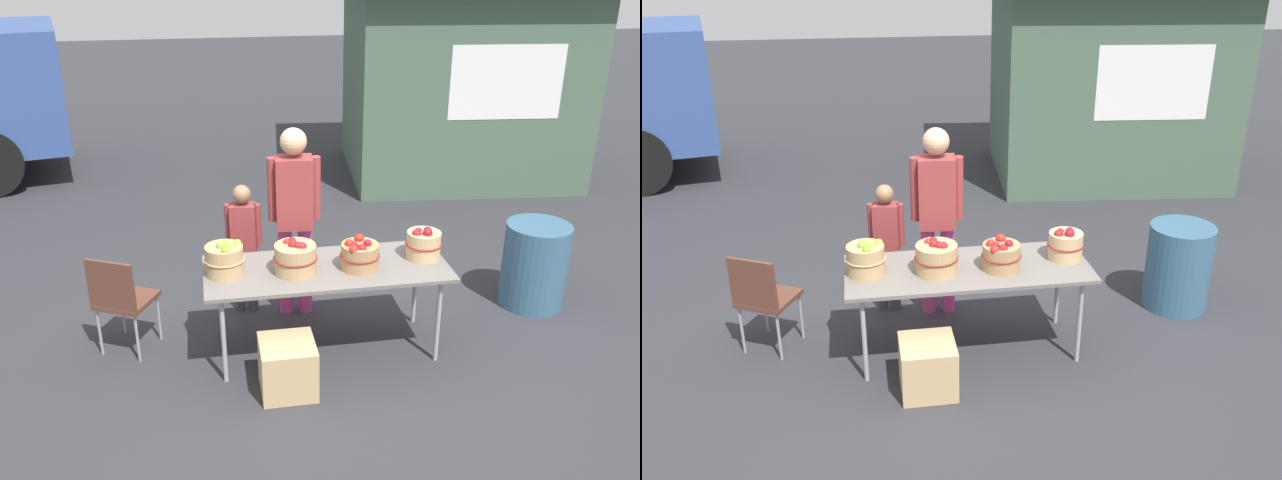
{
  "view_description": "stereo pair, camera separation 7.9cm",
  "coord_description": "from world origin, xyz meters",
  "views": [
    {
      "loc": [
        -0.86,
        -4.61,
        3.06
      ],
      "look_at": [
        0.0,
        0.3,
        0.85
      ],
      "focal_mm": 37.81,
      "sensor_mm": 36.0,
      "label": 1
    },
    {
      "loc": [
        -0.79,
        -4.63,
        3.06
      ],
      "look_at": [
        0.0,
        0.3,
        0.85
      ],
      "focal_mm": 37.81,
      "sensor_mm": 36.0,
      "label": 2
    }
  ],
  "objects": [
    {
      "name": "apple_basket_green_0",
      "position": [
        -0.78,
        0.01,
        0.88
      ],
      "size": [
        0.31,
        0.31,
        0.28
      ],
      "color": "tan",
      "rests_on": "market_table"
    },
    {
      "name": "market_table",
      "position": [
        0.0,
        0.0,
        0.71
      ],
      "size": [
        1.9,
        0.76,
        0.75
      ],
      "color": "slate",
      "rests_on": "ground"
    },
    {
      "name": "ground_plane",
      "position": [
        0.0,
        0.0,
        0.0
      ],
      "size": [
        40.0,
        40.0,
        0.0
      ],
      "primitive_type": "plane",
      "color": "#2D2D33"
    },
    {
      "name": "food_kiosk",
      "position": [
        2.68,
        4.32,
        1.38
      ],
      "size": [
        3.78,
        3.24,
        2.74
      ],
      "rotation": [
        0.0,
        0.0,
        -0.1
      ],
      "color": "#47604C",
      "rests_on": "ground"
    },
    {
      "name": "trash_barrel",
      "position": [
        2.0,
        0.44,
        0.39
      ],
      "size": [
        0.57,
        0.57,
        0.78
      ],
      "primitive_type": "cylinder",
      "color": "#335972",
      "rests_on": "ground"
    },
    {
      "name": "apple_basket_red_2",
      "position": [
        0.79,
        0.04,
        0.87
      ],
      "size": [
        0.29,
        0.29,
        0.27
      ],
      "color": "tan",
      "rests_on": "market_table"
    },
    {
      "name": "vendor_adult",
      "position": [
        -0.16,
        0.67,
        0.99
      ],
      "size": [
        0.45,
        0.25,
        1.69
      ],
      "rotation": [
        0.0,
        0.0,
        3.06
      ],
      "color": "#CC3F8C",
      "rests_on": "ground"
    },
    {
      "name": "child_customer",
      "position": [
        -0.59,
        0.78,
        0.7
      ],
      "size": [
        0.31,
        0.19,
        1.19
      ],
      "rotation": [
        0.0,
        0.0,
        2.99
      ],
      "color": "#3F3F3F",
      "rests_on": "ground"
    },
    {
      "name": "apple_basket_red_1",
      "position": [
        0.25,
        -0.06,
        0.86
      ],
      "size": [
        0.31,
        0.31,
        0.25
      ],
      "color": "#A87F51",
      "rests_on": "market_table"
    },
    {
      "name": "apple_basket_red_0",
      "position": [
        -0.25,
        -0.05,
        0.87
      ],
      "size": [
        0.34,
        0.34,
        0.27
      ],
      "color": "tan",
      "rests_on": "market_table"
    },
    {
      "name": "folding_chair",
      "position": [
        -1.6,
        0.25,
        0.51
      ],
      "size": [
        0.54,
        0.54,
        0.86
      ],
      "rotation": [
        0.0,
        0.0,
        2.67
      ],
      "color": "brown",
      "rests_on": "ground"
    },
    {
      "name": "produce_crate",
      "position": [
        -0.38,
        -0.49,
        0.2
      ],
      "size": [
        0.41,
        0.41,
        0.41
      ],
      "primitive_type": "cube",
      "color": "tan",
      "rests_on": "ground"
    }
  ]
}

